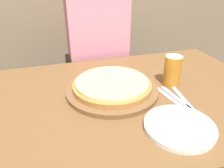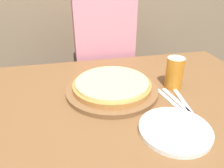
{
  "view_description": "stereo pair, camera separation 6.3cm",
  "coord_description": "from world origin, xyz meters",
  "px_view_note": "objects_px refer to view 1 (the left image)",
  "views": [
    {
      "loc": [
        -0.26,
        -0.76,
        1.22
      ],
      "look_at": [
        -0.02,
        0.05,
        0.77
      ],
      "focal_mm": 35.0,
      "sensor_mm": 36.0,
      "label": 1
    },
    {
      "loc": [
        -0.2,
        -0.78,
        1.22
      ],
      "look_at": [
        -0.02,
        0.05,
        0.77
      ],
      "focal_mm": 35.0,
      "sensor_mm": 36.0,
      "label": 2
    }
  ],
  "objects_px": {
    "beer_glass": "(172,70)",
    "diner_person": "(98,61)",
    "pizza_on_board": "(112,87)",
    "spoon": "(182,98)",
    "dinner_plate": "(179,127)",
    "dinner_knife": "(177,99)",
    "fork": "(172,99)"
  },
  "relations": [
    {
      "from": "beer_glass",
      "to": "diner_person",
      "type": "distance_m",
      "value": 0.62
    },
    {
      "from": "spoon",
      "to": "diner_person",
      "type": "xyz_separation_m",
      "value": [
        -0.21,
        0.68,
        -0.07
      ]
    },
    {
      "from": "beer_glass",
      "to": "pizza_on_board",
      "type": "bearing_deg",
      "value": 177.91
    },
    {
      "from": "pizza_on_board",
      "to": "dinner_plate",
      "type": "height_order",
      "value": "pizza_on_board"
    },
    {
      "from": "beer_glass",
      "to": "fork",
      "type": "relative_size",
      "value": 0.65
    },
    {
      "from": "spoon",
      "to": "diner_person",
      "type": "bearing_deg",
      "value": 107.02
    },
    {
      "from": "pizza_on_board",
      "to": "dinner_plate",
      "type": "xyz_separation_m",
      "value": [
        0.15,
        -0.31,
        -0.02
      ]
    },
    {
      "from": "dinner_knife",
      "to": "diner_person",
      "type": "height_order",
      "value": "diner_person"
    },
    {
      "from": "dinner_plate",
      "to": "dinner_knife",
      "type": "relative_size",
      "value": 1.12
    },
    {
      "from": "dinner_plate",
      "to": "pizza_on_board",
      "type": "bearing_deg",
      "value": 115.98
    },
    {
      "from": "dinner_plate",
      "to": "dinner_knife",
      "type": "height_order",
      "value": "dinner_plate"
    },
    {
      "from": "pizza_on_board",
      "to": "beer_glass",
      "type": "height_order",
      "value": "beer_glass"
    },
    {
      "from": "pizza_on_board",
      "to": "dinner_plate",
      "type": "distance_m",
      "value": 0.34
    },
    {
      "from": "pizza_on_board",
      "to": "spoon",
      "type": "distance_m",
      "value": 0.3
    },
    {
      "from": "fork",
      "to": "spoon",
      "type": "bearing_deg",
      "value": 0.0
    },
    {
      "from": "fork",
      "to": "diner_person",
      "type": "bearing_deg",
      "value": 103.1
    },
    {
      "from": "beer_glass",
      "to": "spoon",
      "type": "xyz_separation_m",
      "value": [
        -0.02,
        -0.13,
        -0.07
      ]
    },
    {
      "from": "beer_glass",
      "to": "dinner_knife",
      "type": "distance_m",
      "value": 0.15
    },
    {
      "from": "dinner_plate",
      "to": "dinner_knife",
      "type": "xyz_separation_m",
      "value": [
        0.1,
        0.17,
        -0.01
      ]
    },
    {
      "from": "dinner_plate",
      "to": "diner_person",
      "type": "distance_m",
      "value": 0.86
    },
    {
      "from": "pizza_on_board",
      "to": "dinner_knife",
      "type": "bearing_deg",
      "value": -29.0
    },
    {
      "from": "pizza_on_board",
      "to": "spoon",
      "type": "height_order",
      "value": "pizza_on_board"
    },
    {
      "from": "fork",
      "to": "diner_person",
      "type": "distance_m",
      "value": 0.7
    },
    {
      "from": "spoon",
      "to": "fork",
      "type": "bearing_deg",
      "value": 180.0
    },
    {
      "from": "dinner_knife",
      "to": "diner_person",
      "type": "bearing_deg",
      "value": 105.08
    },
    {
      "from": "pizza_on_board",
      "to": "beer_glass",
      "type": "bearing_deg",
      "value": -2.09
    },
    {
      "from": "beer_glass",
      "to": "fork",
      "type": "xyz_separation_m",
      "value": [
        -0.07,
        -0.13,
        -0.07
      ]
    },
    {
      "from": "beer_glass",
      "to": "diner_person",
      "type": "xyz_separation_m",
      "value": [
        -0.23,
        0.56,
        -0.15
      ]
    },
    {
      "from": "pizza_on_board",
      "to": "beer_glass",
      "type": "xyz_separation_m",
      "value": [
        0.29,
        -0.01,
        0.05
      ]
    },
    {
      "from": "pizza_on_board",
      "to": "dinner_knife",
      "type": "distance_m",
      "value": 0.28
    },
    {
      "from": "dinner_knife",
      "to": "dinner_plate",
      "type": "bearing_deg",
      "value": -119.01
    },
    {
      "from": "dinner_plate",
      "to": "beer_glass",
      "type": "bearing_deg",
      "value": 65.26
    }
  ]
}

